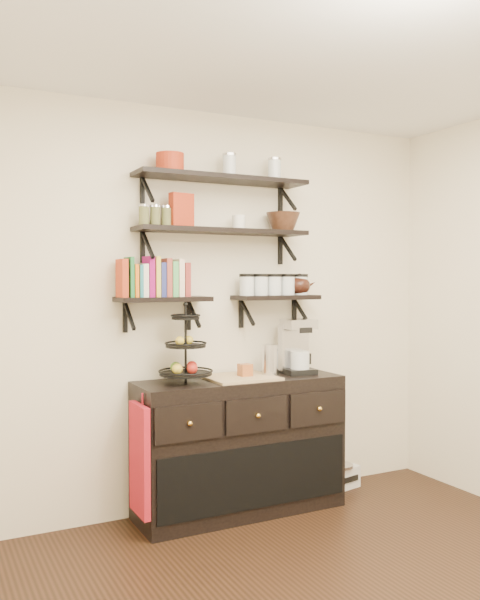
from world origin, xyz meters
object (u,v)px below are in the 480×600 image
Objects in this scene: coffee_maker at (296,347)px; radio at (340,476)px; sideboard at (240,445)px; fruit_stand at (186,356)px.

coffee_maker reaches higher than radio.
radio is (0.88, 0.08, -0.36)m from sideboard.
coffee_maker is at bearing 3.24° from sideboard.
fruit_stand is 1.29× the size of coffee_maker.
fruit_stand is (-0.39, 0.00, 0.62)m from sideboard.
fruit_stand is at bearing 179.48° from sideboard.
sideboard is at bearing -0.52° from fruit_stand.
sideboard is 0.78m from coffee_maker.
fruit_stand reaches higher than radio.
radio is (0.42, 0.06, -0.99)m from coffee_maker.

